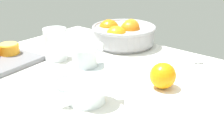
{
  "coord_description": "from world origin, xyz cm",
  "views": [
    {
      "loc": [
        51.66,
        -57.62,
        38.4
      ],
      "look_at": [
        1.12,
        2.87,
        5.24
      ],
      "focal_mm": 48.81,
      "sensor_mm": 36.0,
      "label": 1
    }
  ],
  "objects_px": {
    "fruit_bowl": "(123,34)",
    "spoon": "(192,63)",
    "juice_pitcher": "(86,83)",
    "orange_half_0": "(9,49)",
    "loose_orange_1": "(163,76)",
    "second_glass": "(56,46)"
  },
  "relations": [
    {
      "from": "juice_pitcher",
      "to": "second_glass",
      "type": "height_order",
      "value": "juice_pitcher"
    },
    {
      "from": "loose_orange_1",
      "to": "orange_half_0",
      "type": "bearing_deg",
      "value": -165.63
    },
    {
      "from": "spoon",
      "to": "juice_pitcher",
      "type": "bearing_deg",
      "value": -102.2
    },
    {
      "from": "second_glass",
      "to": "orange_half_0",
      "type": "distance_m",
      "value": 0.17
    },
    {
      "from": "loose_orange_1",
      "to": "second_glass",
      "type": "bearing_deg",
      "value": -174.42
    },
    {
      "from": "fruit_bowl",
      "to": "spoon",
      "type": "relative_size",
      "value": 2.09
    },
    {
      "from": "loose_orange_1",
      "to": "spoon",
      "type": "relative_size",
      "value": 0.62
    },
    {
      "from": "second_glass",
      "to": "loose_orange_1",
      "type": "relative_size",
      "value": 1.48
    },
    {
      "from": "fruit_bowl",
      "to": "spoon",
      "type": "height_order",
      "value": "fruit_bowl"
    },
    {
      "from": "juice_pitcher",
      "to": "loose_orange_1",
      "type": "height_order",
      "value": "juice_pitcher"
    },
    {
      "from": "fruit_bowl",
      "to": "loose_orange_1",
      "type": "height_order",
      "value": "fruit_bowl"
    },
    {
      "from": "juice_pitcher",
      "to": "orange_half_0",
      "type": "height_order",
      "value": "juice_pitcher"
    },
    {
      "from": "juice_pitcher",
      "to": "orange_half_0",
      "type": "relative_size",
      "value": 2.14
    },
    {
      "from": "orange_half_0",
      "to": "spoon",
      "type": "relative_size",
      "value": 0.59
    },
    {
      "from": "orange_half_0",
      "to": "fruit_bowl",
      "type": "bearing_deg",
      "value": 59.1
    },
    {
      "from": "second_glass",
      "to": "spoon",
      "type": "relative_size",
      "value": 0.91
    },
    {
      "from": "fruit_bowl",
      "to": "spoon",
      "type": "xyz_separation_m",
      "value": [
        0.31,
        -0.01,
        -0.04
      ]
    },
    {
      "from": "fruit_bowl",
      "to": "orange_half_0",
      "type": "distance_m",
      "value": 0.43
    },
    {
      "from": "second_glass",
      "to": "orange_half_0",
      "type": "xyz_separation_m",
      "value": [
        -0.14,
        -0.1,
        -0.01
      ]
    },
    {
      "from": "orange_half_0",
      "to": "loose_orange_1",
      "type": "height_order",
      "value": "loose_orange_1"
    },
    {
      "from": "fruit_bowl",
      "to": "loose_orange_1",
      "type": "xyz_separation_m",
      "value": [
        0.32,
        -0.23,
        -0.01
      ]
    },
    {
      "from": "juice_pitcher",
      "to": "orange_half_0",
      "type": "bearing_deg",
      "value": 172.46
    }
  ]
}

